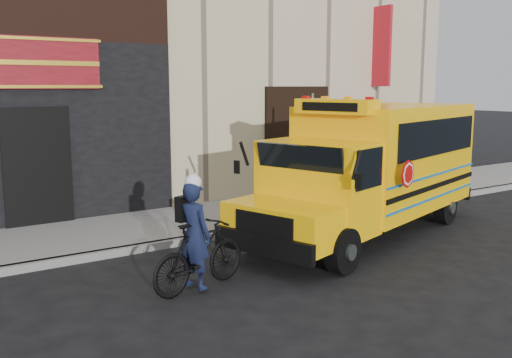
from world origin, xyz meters
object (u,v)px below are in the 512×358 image
object	(u,v)px
school_bus	(374,164)
bicycle	(200,255)
cyclist	(194,238)
sign_pole	(312,150)

from	to	relation	value
school_bus	bicycle	distance (m)	5.02
bicycle	cyclist	xyz separation A→B (m)	(-0.10, -0.01, 0.29)
school_bus	sign_pole	distance (m)	1.82
sign_pole	bicycle	xyz separation A→B (m)	(-4.59, -2.84, -1.11)
sign_pole	cyclist	bearing A→B (deg)	-148.65
bicycle	cyclist	bearing A→B (deg)	82.12
cyclist	school_bus	bearing A→B (deg)	-97.76
sign_pole	cyclist	distance (m)	5.55
school_bus	bicycle	size ratio (longest dim) A/B	3.95
bicycle	school_bus	bearing A→B (deg)	-90.93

